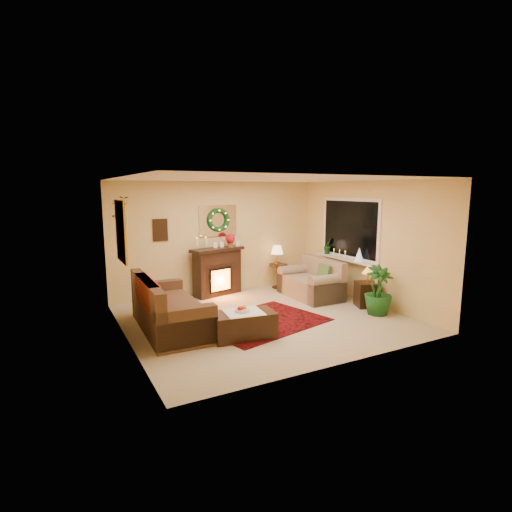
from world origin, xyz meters
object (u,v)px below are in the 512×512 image
loveseat (310,279)px  end_table_square (367,294)px  fireplace (217,271)px  coffee_table (244,325)px  sofa (170,305)px  side_table_round (278,275)px

loveseat → end_table_square: loveseat is taller
fireplace → coffee_table: (-0.66, -2.73, -0.34)m
loveseat → end_table_square: 1.32m
loveseat → end_table_square: size_ratio=2.88×
loveseat → coffee_table: size_ratio=1.47×
loveseat → sofa: bearing=-169.4°
fireplace → end_table_square: (2.38, -2.34, -0.28)m
fireplace → loveseat: bearing=-47.1°
side_table_round → fireplace: bearing=176.8°
sofa → loveseat: 3.45m
fireplace → sofa: bearing=-145.8°
sofa → coffee_table: (0.95, -0.94, -0.22)m
end_table_square → coffee_table: (-3.04, -0.38, -0.06)m
sofa → end_table_square: sofa is taller
side_table_round → sofa: bearing=-152.1°
sofa → side_table_round: 3.62m
fireplace → coffee_table: fireplace is taller
fireplace → end_table_square: fireplace is taller
coffee_table → end_table_square: bearing=14.9°
side_table_round → coffee_table: size_ratio=0.59×
loveseat → end_table_square: (0.60, -1.17, -0.15)m
loveseat → coffee_table: 2.90m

